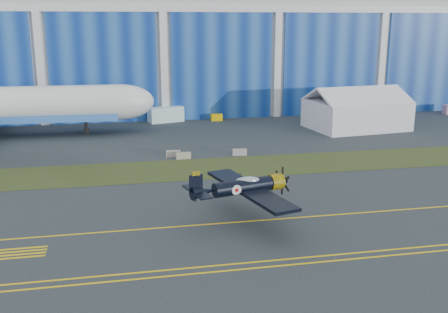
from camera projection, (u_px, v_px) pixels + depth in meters
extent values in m
plane|color=#2D363B|center=(210.00, 206.00, 53.25)|extent=(260.00, 260.00, 0.00)
cube|color=#475128|center=(191.00, 169.00, 66.53)|extent=(260.00, 10.00, 0.02)
cube|color=silver|center=(154.00, 37.00, 117.91)|extent=(220.00, 45.00, 30.00)
cube|color=navy|center=(164.00, 67.00, 97.49)|extent=(220.00, 0.60, 20.00)
cube|color=silver|center=(162.00, 8.00, 94.83)|extent=(220.00, 0.70, 1.20)
cube|color=yellow|center=(220.00, 223.00, 48.49)|extent=(200.00, 0.20, 0.02)
cube|color=yellow|center=(244.00, 269.00, 39.47)|extent=(80.00, 0.20, 0.02)
cube|color=yellow|center=(241.00, 263.00, 40.42)|extent=(80.00, 0.20, 0.02)
cube|color=#C8F3F6|center=(166.00, 114.00, 98.12)|extent=(6.91, 4.24, 2.79)
cube|color=#DFB500|center=(217.00, 117.00, 99.67)|extent=(2.14, 1.36, 1.24)
cube|color=gray|center=(173.00, 154.00, 72.57)|extent=(2.02, 0.66, 0.90)
cube|color=#9A9B84|center=(183.00, 156.00, 71.49)|extent=(2.03, 0.70, 0.90)
cube|color=#9D9498|center=(240.00, 152.00, 73.43)|extent=(2.07, 0.90, 0.90)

